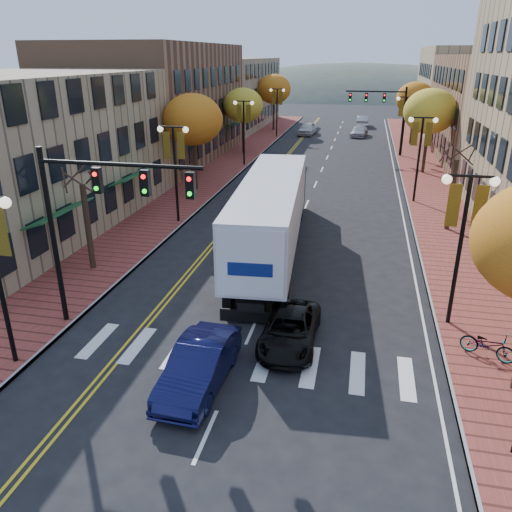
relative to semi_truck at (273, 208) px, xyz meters
The scene contains 29 objects.
ground 12.61m from the semi_truck, 86.69° to the right, with size 200.00×200.00×0.00m, color black.
sidewalk_left 21.93m from the semi_truck, 112.35° to the left, with size 4.00×85.00×0.15m, color brown.
sidewalk_right 22.51m from the semi_truck, 64.27° to the left, with size 4.00×85.00×0.15m, color brown.
building_left_near 16.42m from the semi_truck, behind, with size 12.00×22.00×9.00m, color #9E8966.
building_left_mid 28.88m from the semi_truck, 124.54° to the left, with size 12.00×24.00×11.00m, color brown.
building_left_far 51.36m from the semi_truck, 108.51° to the left, with size 12.00×26.00×9.50m, color #9E8966.
building_right_far 55.20m from the semi_truck, 69.60° to the left, with size 15.00×20.00×11.00m, color #9E8966.
tree_left_a 9.36m from the semi_truck, 152.36° to the right, with size 0.28×0.28×4.20m.
tree_left_b 14.61m from the semi_truck, 125.40° to the left, with size 4.48×4.48×7.21m.
tree_left_c 28.99m from the semi_truck, 106.68° to the left, with size 4.16×4.16×6.69m.
tree_left_d 46.51m from the semi_truck, 100.29° to the left, with size 4.61×4.61×7.42m.
tree_right_b 11.24m from the semi_truck, 30.23° to the left, with size 0.28×0.28×4.20m.
tree_right_c 23.92m from the semi_truck, 65.85° to the left, with size 4.48×4.48×7.21m.
tree_right_d 38.99m from the semi_truck, 75.54° to the left, with size 4.35×4.35×7.00m.
lamp_left_b 7.92m from the semi_truck, 151.67° to the left, with size 1.96×0.36×6.05m.
lamp_left_c 22.77m from the semi_truck, 107.40° to the left, with size 1.96×0.36×6.05m.
lamp_left_d 40.28m from the semi_truck, 99.71° to the left, with size 1.96×0.36×6.05m.
lamp_right_a 10.53m from the semi_truck, 37.67° to the right, with size 1.96×0.36×6.05m.
lamp_right_b 14.38m from the semi_truck, 54.84° to the left, with size 1.96×0.36×6.05m.
lamp_right_c 30.83m from the semi_truck, 74.52° to the left, with size 1.96×0.36×6.05m.
traffic_mast_near 10.77m from the semi_truck, 117.02° to the right, with size 6.10×0.35×7.00m.
traffic_mast_far 30.39m from the semi_truck, 78.21° to the left, with size 6.10×0.34×7.00m.
semi_truck is the anchor object (origin of this frame).
navy_sedan 12.24m from the semi_truck, 90.85° to the right, with size 1.57×4.50×1.48m, color #0D0F35.
black_suv 9.50m from the semi_truck, 75.75° to the right, with size 1.97×4.28×1.19m, color black.
car_far_white 43.12m from the semi_truck, 94.26° to the left, with size 1.93×4.80×1.63m, color silver.
car_far_silver 43.23m from the semi_truck, 85.23° to the left, with size 1.87×4.61×1.34m, color #A7A7AF.
car_far_oncoming 52.96m from the semi_truck, 85.84° to the left, with size 1.67×4.78×1.58m, color #A8A7AF.
bicycle 12.75m from the semi_truck, 43.32° to the right, with size 0.64×1.85×0.97m, color gray.
Camera 1 is at (3.73, -12.55, 9.97)m, focal length 35.00 mm.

